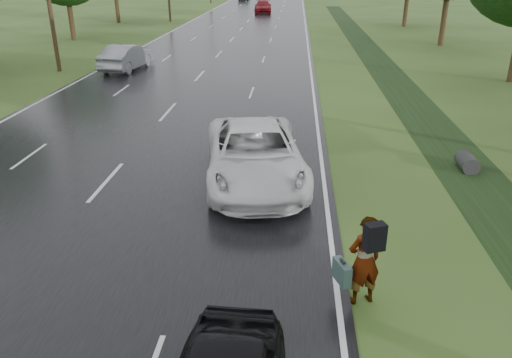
{
  "coord_description": "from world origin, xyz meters",
  "views": [
    {
      "loc": [
        5.74,
        -5.78,
        6.25
      ],
      "look_at": [
        4.85,
        5.65,
        1.3
      ],
      "focal_mm": 35.0,
      "sensor_mm": 36.0,
      "label": 1
    }
  ],
  "objects": [
    {
      "name": "road",
      "position": [
        0.0,
        45.0,
        0.02
      ],
      "size": [
        14.0,
        180.0,
        0.04
      ],
      "primitive_type": "cube",
      "color": "black",
      "rests_on": "ground"
    },
    {
      "name": "center_line",
      "position": [
        0.0,
        45.0,
        0.04
      ],
      "size": [
        0.12,
        180.0,
        0.01
      ],
      "primitive_type": "cube",
      "color": "silver",
      "rests_on": "road"
    },
    {
      "name": "silver_sedan",
      "position": [
        -4.94,
        25.58,
        0.84
      ],
      "size": [
        2.32,
        5.03,
        1.6
      ],
      "primitive_type": "imported",
      "rotation": [
        0.0,
        0.0,
        3.01
      ],
      "color": "#919499",
      "rests_on": "road"
    },
    {
      "name": "drainage_ditch",
      "position": [
        11.5,
        18.71,
        0.04
      ],
      "size": [
        2.2,
        120.0,
        0.56
      ],
      "color": "black",
      "rests_on": "ground"
    },
    {
      "name": "white_pickup",
      "position": [
        4.6,
        8.48,
        0.91
      ],
      "size": [
        3.76,
        6.58,
        1.73
      ],
      "primitive_type": "imported",
      "rotation": [
        0.0,
        0.0,
        0.15
      ],
      "color": "white",
      "rests_on": "road"
    },
    {
      "name": "pedestrian",
      "position": [
        7.18,
        2.6,
        0.99
      ],
      "size": [
        1.01,
        0.78,
        1.92
      ],
      "rotation": [
        0.0,
        0.0,
        3.51
      ],
      "color": "#A5998C",
      "rests_on": "ground"
    },
    {
      "name": "far_car_red",
      "position": [
        1.08,
        66.5,
        0.85
      ],
      "size": [
        2.58,
        5.72,
        1.63
      ],
      "primitive_type": "imported",
      "rotation": [
        0.0,
        0.0,
        0.05
      ],
      "color": "maroon",
      "rests_on": "road"
    },
    {
      "name": "edge_stripe_east",
      "position": [
        6.75,
        45.0,
        0.04
      ],
      "size": [
        0.12,
        180.0,
        0.01
      ],
      "primitive_type": "cube",
      "color": "silver",
      "rests_on": "road"
    },
    {
      "name": "edge_stripe_west",
      "position": [
        -6.75,
        45.0,
        0.04
      ],
      "size": [
        0.12,
        180.0,
        0.01
      ],
      "primitive_type": "cube",
      "color": "silver",
      "rests_on": "road"
    }
  ]
}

